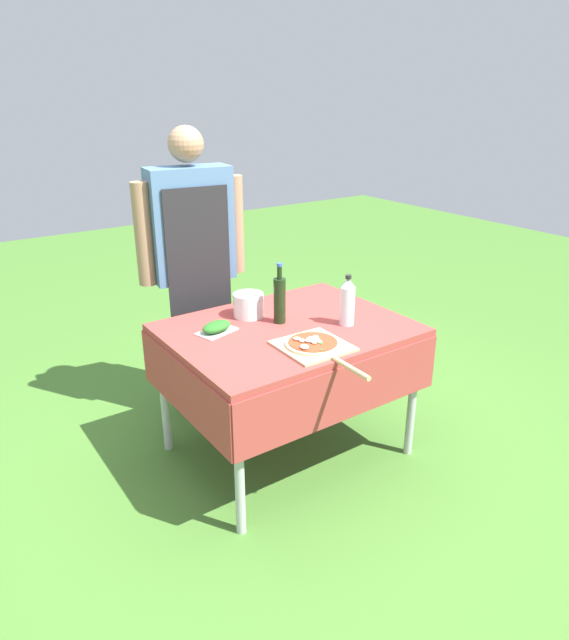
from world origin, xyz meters
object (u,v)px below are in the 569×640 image
object	(u,v)px
person_cook	(193,253)
mixing_tub	(249,305)
prep_table	(288,342)
herb_container	(216,327)
pizza_on_peel	(315,346)
water_bottle	(347,302)
oil_bottle	(280,299)

from	to	relation	value
person_cook	mixing_tub	world-z (taller)	person_cook
prep_table	herb_container	world-z (taller)	herb_container
pizza_on_peel	water_bottle	size ratio (longest dim) A/B	2.09
prep_table	water_bottle	size ratio (longest dim) A/B	4.57
oil_bottle	herb_container	xyz separation A→B (m)	(-0.33, 0.07, -0.10)
person_cook	water_bottle	xyz separation A→B (m)	(0.43, -0.86, -0.13)
oil_bottle	water_bottle	xyz separation A→B (m)	(0.27, -0.22, -0.00)
prep_table	oil_bottle	distance (m)	0.22
oil_bottle	water_bottle	bearing A→B (deg)	-39.42
oil_bottle	herb_container	size ratio (longest dim) A/B	1.44
prep_table	person_cook	distance (m)	0.80
prep_table	pizza_on_peel	bearing A→B (deg)	-99.61
person_cook	oil_bottle	xyz separation A→B (m)	(0.16, -0.64, -0.13)
oil_bottle	mixing_tub	bearing A→B (deg)	117.70
water_bottle	herb_container	size ratio (longest dim) A/B	1.20
pizza_on_peel	water_bottle	bearing A→B (deg)	25.24
person_cook	herb_container	distance (m)	0.63
prep_table	mixing_tub	xyz separation A→B (m)	(-0.09, 0.23, 0.15)
pizza_on_peel	person_cook	bearing A→B (deg)	97.84
prep_table	person_cook	xyz separation A→B (m)	(-0.16, 0.71, 0.34)
water_bottle	oil_bottle	bearing A→B (deg)	140.58
oil_bottle	prep_table	bearing A→B (deg)	-89.83
herb_container	pizza_on_peel	bearing A→B (deg)	-56.87
oil_bottle	mixing_tub	size ratio (longest dim) A/B	1.95
oil_bottle	herb_container	bearing A→B (deg)	167.61
herb_container	mixing_tub	xyz separation A→B (m)	(0.24, 0.09, 0.04)
person_cook	water_bottle	bearing A→B (deg)	123.99
mixing_tub	herb_container	bearing A→B (deg)	-159.30
person_cook	oil_bottle	world-z (taller)	person_cook
oil_bottle	mixing_tub	world-z (taller)	oil_bottle
person_cook	mixing_tub	bearing A→B (deg)	106.67
mixing_tub	person_cook	bearing A→B (deg)	99.26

